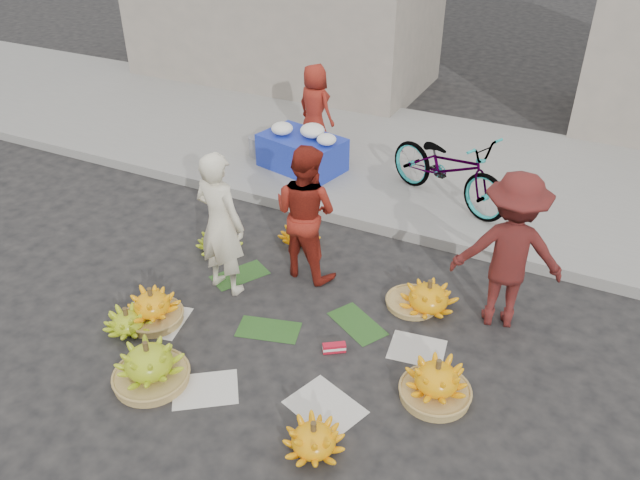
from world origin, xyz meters
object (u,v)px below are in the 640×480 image
at_px(flower_table, 302,150).
at_px(bicycle, 449,167).
at_px(banana_bunch_4, 436,381).
at_px(banana_bunch_0, 153,307).
at_px(vendor_cream, 220,224).

relative_size(flower_table, bicycle, 0.69).
bearing_deg(banana_bunch_4, flower_table, 132.37).
relative_size(banana_bunch_0, banana_bunch_4, 0.94).
bearing_deg(bicycle, vendor_cream, 173.74).
bearing_deg(banana_bunch_0, vendor_cream, 67.44).
bearing_deg(vendor_cream, bicycle, -112.50).
bearing_deg(banana_bunch_0, flower_table, 92.83).
relative_size(banana_bunch_4, vendor_cream, 0.40).
height_order(banana_bunch_0, banana_bunch_4, banana_bunch_4).
height_order(banana_bunch_4, flower_table, flower_table).
xyz_separation_m(banana_bunch_0, flower_table, (-0.19, 3.79, 0.23)).
height_order(banana_bunch_4, bicycle, bicycle).
xyz_separation_m(banana_bunch_0, banana_bunch_4, (3.02, 0.27, 0.01)).
height_order(flower_table, bicycle, bicycle).
bearing_deg(bicycle, flower_table, 113.06).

